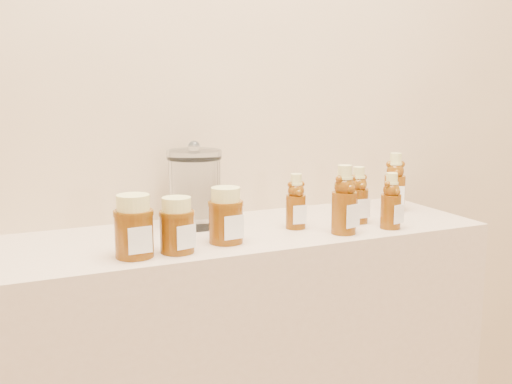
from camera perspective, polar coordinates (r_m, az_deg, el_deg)
name	(u,v)px	position (r m, az deg, el deg)	size (l,w,h in m)	color
wall_back	(213,47)	(1.73, -3.86, 12.74)	(3.50, 0.02, 2.70)	tan
bear_bottle_back_left	(296,198)	(1.59, 3.57, -0.50)	(0.05, 0.05, 0.16)	#562A06
bear_bottle_back_mid	(358,191)	(1.67, 9.08, 0.06)	(0.06, 0.06, 0.17)	#562A06
bear_bottle_back_right	(395,178)	(1.84, 12.25, 1.21)	(0.06, 0.06, 0.18)	#562A06
bear_bottle_front_left	(344,195)	(1.55, 7.85, -0.28)	(0.06, 0.06, 0.19)	#562A06
bear_bottle_front_right	(391,197)	(1.63, 11.92, -0.45)	(0.05, 0.05, 0.16)	#562A06
honey_jar_left	(177,225)	(1.39, -7.05, -2.93)	(0.08, 0.08, 0.12)	#562A06
honey_jar_back	(226,215)	(1.46, -2.70, -2.07)	(0.08, 0.08, 0.13)	#562A06
honey_jar_front	(134,226)	(1.37, -10.81, -2.99)	(0.09, 0.09, 0.13)	#562A06
glass_canister	(195,185)	(1.61, -5.47, 0.60)	(0.14, 0.14, 0.21)	white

